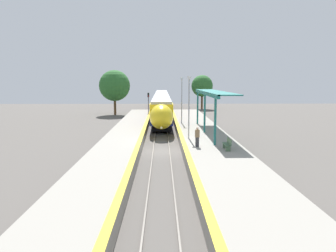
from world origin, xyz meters
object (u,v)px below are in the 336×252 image
object	(u,v)px
railway_signal	(148,103)
lamppost_mid	(182,97)
platform_bench	(228,144)
lamppost_near	(189,103)
person_waiting	(197,137)
train	(162,103)

from	to	relation	value
railway_signal	lamppost_mid	bearing A→B (deg)	-70.27
platform_bench	lamppost_mid	bearing A→B (deg)	99.26
lamppost_near	lamppost_mid	world-z (taller)	same
railway_signal	person_waiting	bearing A→B (deg)	-79.69
lamppost_near	lamppost_mid	distance (m)	10.83
person_waiting	lamppost_mid	distance (m)	14.94
lamppost_mid	lamppost_near	bearing A→B (deg)	-90.00
train	platform_bench	bearing A→B (deg)	-81.41
lamppost_near	train	bearing A→B (deg)	95.01
train	platform_bench	distance (m)	34.31
person_waiting	railway_signal	bearing A→B (deg)	100.31
platform_bench	person_waiting	world-z (taller)	person_waiting
person_waiting	railway_signal	xyz separation A→B (m)	(-5.06, 27.80, 0.86)
train	railway_signal	size ratio (longest dim) A/B	11.68
platform_bench	person_waiting	xyz separation A→B (m)	(-2.23, 1.19, 0.35)
train	railway_signal	xyz separation A→B (m)	(-2.16, -4.92, 0.41)
train	lamppost_near	bearing A→B (deg)	-84.99
train	lamppost_mid	distance (m)	18.27
platform_bench	lamppost_near	size ratio (longest dim) A/B	0.28
platform_bench	person_waiting	distance (m)	2.55
person_waiting	lamppost_mid	size ratio (longest dim) A/B	0.28
person_waiting	lamppost_near	distance (m)	4.61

